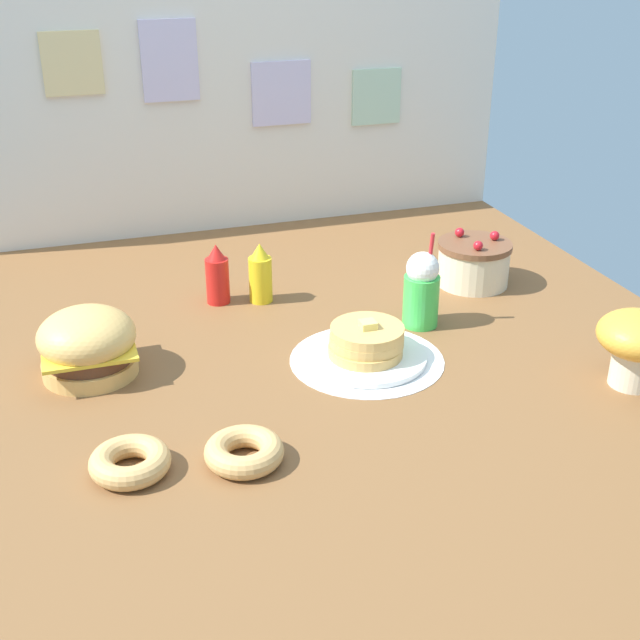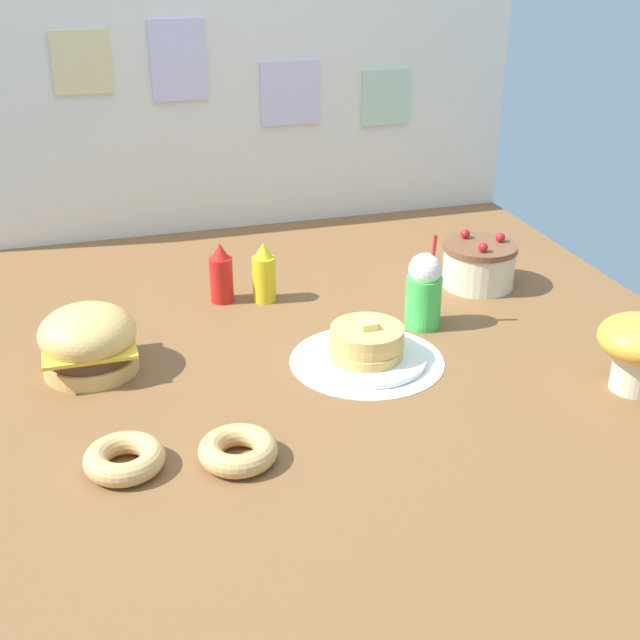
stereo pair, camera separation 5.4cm
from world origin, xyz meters
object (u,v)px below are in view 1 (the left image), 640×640
burger (88,344)px  layer_cake (474,263)px  mustard_bottle (260,275)px  donut_pink_glaze (130,461)px  cream_soda_cup (422,290)px  mushroom_stool (638,341)px  donut_chocolate (244,451)px  ketchup_bottle (217,276)px  pancake_stack (367,346)px

burger → layer_cake: 1.16m
mustard_bottle → layer_cake: bearing=-6.9°
burger → donut_pink_glaze: bearing=-84.3°
cream_soda_cup → donut_pink_glaze: bearing=-152.1°
burger → mushroom_stool: size_ratio=1.21×
mustard_bottle → donut_pink_glaze: (-0.46, -0.73, -0.06)m
donut_pink_glaze → donut_chocolate: bearing=-9.2°
mustard_bottle → donut_chocolate: bearing=-107.0°
mustard_bottle → cream_soda_cup: (0.37, -0.29, 0.02)m
donut_chocolate → mushroom_stool: bearing=1.3°
burger → ketchup_bottle: (0.38, 0.32, 0.00)m
donut_pink_glaze → donut_chocolate: (0.23, -0.04, 0.00)m
mustard_bottle → ketchup_bottle: bearing=165.8°
donut_chocolate → mushroom_stool: size_ratio=0.85×
pancake_stack → mustard_bottle: size_ratio=1.70×
burger → pancake_stack: 0.68m
donut_chocolate → burger: bearing=119.5°
mustard_bottle → donut_chocolate: size_ratio=1.08×
cream_soda_cup → burger: bearing=180.0°
burger → ketchup_bottle: bearing=39.5°
cream_soda_cup → mushroom_stool: bearing=-52.8°
burger → donut_chocolate: burger is taller
burger → donut_pink_glaze: 0.45m
pancake_stack → donut_chocolate: bearing=-139.9°
ketchup_bottle → mustard_bottle: same height
ketchup_bottle → donut_chocolate: ketchup_bottle is taller
burger → donut_pink_glaze: burger is taller
donut_pink_glaze → mushroom_stool: bearing=-0.7°
pancake_stack → layer_cake: bearing=36.5°
layer_cake → mustard_bottle: size_ratio=1.25×
pancake_stack → layer_cake: size_ratio=1.36×
ketchup_bottle → donut_chocolate: (-0.11, -0.79, -0.06)m
mustard_bottle → pancake_stack: bearing=-69.7°
burger → layer_cake: size_ratio=1.06×
burger → layer_cake: (1.14, 0.21, -0.01)m
burger → mustard_bottle: mustard_bottle is taller
burger → layer_cake: burger is taller
donut_chocolate → mustard_bottle: bearing=73.0°
cream_soda_cup → donut_chocolate: cream_soda_cup is taller
mustard_bottle → mushroom_stool: (0.72, -0.74, 0.03)m
burger → donut_chocolate: 0.55m
pancake_stack → ketchup_bottle: ketchup_bottle is taller
cream_soda_cup → pancake_stack: bearing=-145.6°
pancake_stack → mushroom_stool: mushroom_stool is taller
burger → mushroom_stool: bearing=-20.5°
ketchup_bottle → donut_chocolate: bearing=-98.2°
burger → donut_chocolate: size_ratio=1.43×
mustard_bottle → donut_chocolate: mustard_bottle is taller
pancake_stack → donut_chocolate: pancake_stack is taller
mushroom_stool → mustard_bottle: bearing=134.0°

